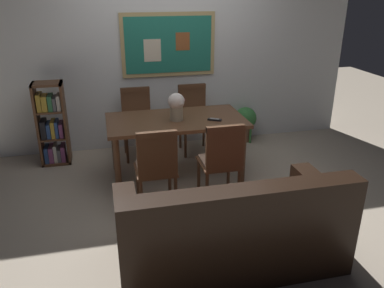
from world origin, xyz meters
TOP-DOWN VIEW (x-y plane):
  - ground_plane at (0.00, 0.00)m, footprint 12.00×12.00m
  - wall_back_with_painting at (-0.00, 1.57)m, footprint 5.20×0.14m
  - dining_table at (-0.13, 0.47)m, footprint 1.58×0.84m
  - dining_chair_far_left at (-0.51, 1.20)m, footprint 0.40×0.41m
  - dining_chair_near_right at (0.19, -0.29)m, footprint 0.40×0.41m
  - dining_chair_near_left at (-0.48, -0.30)m, footprint 0.40×0.41m
  - dining_chair_far_right at (0.26, 1.21)m, footprint 0.40×0.41m
  - leather_couch at (-0.01, -1.22)m, footprint 1.80×0.84m
  - bookshelf at (-1.58, 1.20)m, footprint 0.36×0.28m
  - potted_ivy at (1.08, 1.37)m, footprint 0.32×0.32m
  - flower_vase at (-0.13, 0.42)m, footprint 0.20×0.20m
  - tv_remote at (0.29, 0.30)m, footprint 0.16×0.12m

SIDE VIEW (x-z plane):
  - ground_plane at x=0.00m, z-range 0.00..0.00m
  - potted_ivy at x=1.08m, z-range 0.01..0.58m
  - leather_couch at x=-0.01m, z-range -0.11..0.73m
  - bookshelf at x=-1.58m, z-range -0.03..1.03m
  - dining_chair_far_left at x=-0.51m, z-range 0.08..0.99m
  - dining_chair_near_right at x=0.19m, z-range 0.08..0.99m
  - dining_chair_near_left at x=-0.48m, z-range 0.08..0.99m
  - dining_chair_far_right at x=0.26m, z-range 0.08..0.99m
  - dining_table at x=-0.13m, z-range 0.27..0.99m
  - tv_remote at x=0.29m, z-range 0.72..0.75m
  - flower_vase at x=-0.13m, z-range 0.74..1.06m
  - wall_back_with_painting at x=0.00m, z-range 0.00..2.60m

